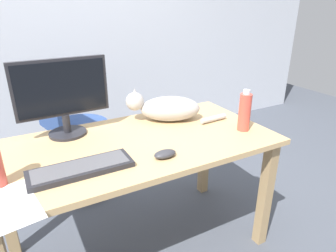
{
  "coord_description": "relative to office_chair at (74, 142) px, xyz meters",
  "views": [
    {
      "loc": [
        -0.52,
        -1.31,
        1.39
      ],
      "look_at": [
        0.18,
        -0.03,
        0.78
      ],
      "focal_mm": 31.73,
      "sensor_mm": 36.0,
      "label": 1
    }
  ],
  "objects": [
    {
      "name": "desk",
      "position": [
        0.18,
        -0.79,
        0.2
      ],
      "size": [
        1.47,
        0.74,
        0.72
      ],
      "color": "tan",
      "rests_on": "ground_plane"
    },
    {
      "name": "office_chair",
      "position": [
        0.0,
        0.0,
        0.0
      ],
      "size": [
        0.5,
        0.48,
        0.96
      ],
      "color": "black",
      "rests_on": "ground_plane"
    },
    {
      "name": "keyboard",
      "position": [
        -0.14,
        -0.95,
        0.31
      ],
      "size": [
        0.44,
        0.15,
        0.03
      ],
      "color": "#232328",
      "rests_on": "desk"
    },
    {
      "name": "cat",
      "position": [
        0.47,
        -0.6,
        0.38
      ],
      "size": [
        0.56,
        0.33,
        0.2
      ],
      "color": "#B2ADA8",
      "rests_on": "desk"
    },
    {
      "name": "ground_plane",
      "position": [
        0.18,
        -0.79,
        -0.42
      ],
      "size": [
        8.0,
        8.0,
        0.0
      ],
      "primitive_type": "plane",
      "color": "#474C56"
    },
    {
      "name": "spray_bottle",
      "position": [
        0.78,
        -0.94,
        0.41
      ],
      "size": [
        0.07,
        0.07,
        0.24
      ],
      "color": "#D84C3D",
      "rests_on": "desk"
    },
    {
      "name": "back_wall",
      "position": [
        0.18,
        0.78,
        0.88
      ],
      "size": [
        6.0,
        0.04,
        2.6
      ],
      "primitive_type": "cube",
      "color": "silver",
      "rests_on": "ground_plane"
    },
    {
      "name": "paper_sheet",
      "position": [
        -0.44,
        -1.07,
        0.3
      ],
      "size": [
        0.26,
        0.33,
        0.0
      ],
      "primitive_type": "cube",
      "rotation": [
        0.0,
        0.0,
        0.16
      ],
      "color": "white",
      "rests_on": "desk"
    },
    {
      "name": "monitor",
      "position": [
        -0.11,
        -0.53,
        0.53
      ],
      "size": [
        0.48,
        0.2,
        0.42
      ],
      "color": "#232328",
      "rests_on": "desk"
    },
    {
      "name": "computer_mouse",
      "position": [
        0.23,
        -1.02,
        0.32
      ],
      "size": [
        0.11,
        0.06,
        0.04
      ],
      "primitive_type": "ellipsoid",
      "color": "#333338",
      "rests_on": "desk"
    }
  ]
}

